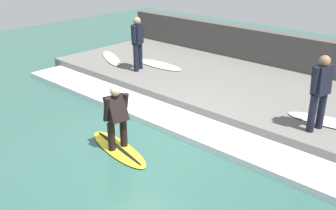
{
  "coord_description": "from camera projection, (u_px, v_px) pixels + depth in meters",
  "views": [
    {
      "loc": [
        -5.31,
        -5.72,
        4.23
      ],
      "look_at": [
        0.87,
        0.0,
        0.7
      ],
      "focal_mm": 42.0,
      "sensor_mm": 36.0,
      "label": 1
    }
  ],
  "objects": [
    {
      "name": "back_wall",
      "position": [
        284.0,
        56.0,
        12.97
      ],
      "size": [
        0.5,
        13.6,
        1.45
      ],
      "primitive_type": "cube",
      "color": "#474442",
      "rests_on": "ground_plane"
    },
    {
      "name": "surfer_waiting_near",
      "position": [
        138.0,
        41.0,
        12.41
      ],
      "size": [
        0.54,
        0.38,
        1.71
      ],
      "color": "black",
      "rests_on": "concrete_ledge"
    },
    {
      "name": "surfboard_spare",
      "position": [
        111.0,
        58.0,
        13.95
      ],
      "size": [
        1.34,
        2.0,
        0.06
      ],
      "color": "beige",
      "rests_on": "concrete_ledge"
    },
    {
      "name": "surfer_waiting_far",
      "position": [
        320.0,
        89.0,
        8.37
      ],
      "size": [
        0.57,
        0.36,
        1.7
      ],
      "color": "black",
      "rests_on": "concrete_ledge"
    },
    {
      "name": "ground_plane",
      "position": [
        142.0,
        145.0,
        8.81
      ],
      "size": [
        28.0,
        28.0,
        0.0
      ],
      "primitive_type": "plane",
      "color": "#2D564C"
    },
    {
      "name": "surfboard_waiting_far",
      "position": [
        333.0,
        123.0,
        8.99
      ],
      "size": [
        0.91,
        2.12,
        0.06
      ],
      "color": "beige",
      "rests_on": "concrete_ledge"
    },
    {
      "name": "surfboard_waiting_near",
      "position": [
        159.0,
        65.0,
        13.22
      ],
      "size": [
        0.6,
        1.95,
        0.06
      ],
      "color": "white",
      "rests_on": "concrete_ledge"
    },
    {
      "name": "surfboard_riding",
      "position": [
        118.0,
        149.0,
        8.59
      ],
      "size": [
        0.92,
        2.1,
        0.07
      ],
      "color": "yellow",
      "rests_on": "ground_plane"
    },
    {
      "name": "wave_foam_crest",
      "position": [
        180.0,
        123.0,
        9.68
      ],
      "size": [
        1.14,
        12.3,
        0.15
      ],
      "primitive_type": "cube",
      "color": "silver",
      "rests_on": "ground_plane"
    },
    {
      "name": "surfer_riding",
      "position": [
        116.0,
        114.0,
        8.27
      ],
      "size": [
        0.55,
        0.51,
        1.44
      ],
      "color": "black",
      "rests_on": "surfboard_riding"
    },
    {
      "name": "concrete_ledge",
      "position": [
        243.0,
        90.0,
        11.52
      ],
      "size": [
        4.4,
        12.95,
        0.35
      ],
      "primitive_type": "cube",
      "color": "#66635E",
      "rests_on": "ground_plane"
    }
  ]
}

